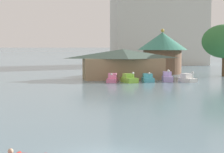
# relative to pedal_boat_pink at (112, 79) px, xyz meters

# --- Properties ---
(pedal_boat_pink) EXTENTS (2.10, 2.86, 1.41)m
(pedal_boat_pink) POSITION_rel_pedal_boat_pink_xyz_m (0.00, 0.00, 0.00)
(pedal_boat_pink) COLOR pink
(pedal_boat_pink) RESTS_ON ground
(pedal_boat_lime) EXTENTS (2.30, 3.15, 1.64)m
(pedal_boat_lime) POSITION_rel_pedal_boat_pink_xyz_m (2.35, -0.91, 0.01)
(pedal_boat_lime) COLOR #8CCC3F
(pedal_boat_lime) RESTS_ON ground
(pedal_boat_cyan) EXTENTS (1.82, 2.86, 1.50)m
(pedal_boat_cyan) POSITION_rel_pedal_boat_pink_xyz_m (5.38, -0.13, -0.03)
(pedal_boat_cyan) COLOR #4CB7CC
(pedal_boat_cyan) RESTS_ON ground
(pedal_boat_lavender) EXTENTS (1.85, 2.82, 1.88)m
(pedal_boat_lavender) POSITION_rel_pedal_boat_pink_xyz_m (8.39, -0.17, 0.08)
(pedal_boat_lavender) COLOR #B299D8
(pedal_boat_lavender) RESTS_ON ground
(pedal_boat_white) EXTENTS (2.14, 3.23, 1.61)m
(pedal_boat_white) POSITION_rel_pedal_boat_pink_xyz_m (11.13, -1.36, -0.02)
(pedal_boat_white) COLOR white
(pedal_boat_white) RESTS_ON ground
(boathouse) EXTENTS (13.69, 6.80, 4.85)m
(boathouse) POSITION_rel_pedal_boat_pink_xyz_m (2.52, 5.18, 2.03)
(boathouse) COLOR #9E7F5B
(boathouse) RESTS_ON ground
(green_roof_pavilion) EXTENTS (9.58, 9.58, 8.65)m
(green_roof_pavilion) POSITION_rel_pedal_boat_pink_xyz_m (12.23, 15.37, 3.98)
(green_roof_pavilion) COLOR brown
(green_roof_pavilion) RESTS_ON ground
(background_building_block) EXTENTS (26.27, 13.42, 28.67)m
(background_building_block) POSITION_rel_pedal_boat_pink_xyz_m (20.94, 48.63, 13.84)
(background_building_block) COLOR beige
(background_building_block) RESTS_ON ground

